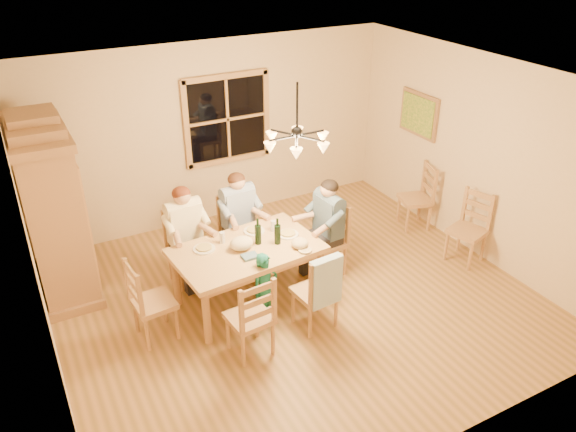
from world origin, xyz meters
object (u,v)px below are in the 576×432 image
chair_near_left (250,329)px  chair_near_right (315,303)px  wine_bottle_b (277,231)px  dining_table (247,256)px  chair_end_left (155,314)px  adult_slate_man (327,216)px  chair_spare_front (466,241)px  chair_far_left (188,261)px  adult_woman (185,224)px  child (265,289)px  chandelier (297,140)px  chair_spare_back (414,208)px  adult_plaid_man (238,208)px  chair_far_right (240,244)px  wine_bottle_a (258,231)px  armoire (54,213)px  chair_end_right (326,252)px

chair_near_left → chair_near_right: size_ratio=1.00×
wine_bottle_b → dining_table: bearing=168.9°
chair_end_left → adult_slate_man: (2.33, 0.20, 0.54)m
chair_spare_front → chair_far_left: bearing=52.6°
adult_woman → child: size_ratio=0.96×
chandelier → chair_spare_back: bearing=17.5°
chair_far_left → adult_plaid_man: size_ratio=1.13×
adult_plaid_man → chair_spare_front: size_ratio=0.88×
chair_far_right → chandelier: bearing=99.6°
wine_bottle_a → chandelier: bearing=-35.9°
chair_far_left → adult_woman: 0.54m
chandelier → wine_bottle_a: (-0.37, 0.26, -1.15)m
adult_slate_man → wine_bottle_b: size_ratio=2.65×
chandelier → chair_near_right: chandelier is taller
adult_plaid_man → chair_spare_back: (2.72, -0.28, -0.54)m
chandelier → chair_end_left: chandelier is taller
wine_bottle_b → chair_spare_front: 2.72m
chair_far_left → wine_bottle_b: wine_bottle_b is taller
chair_near_right → wine_bottle_a: (-0.32, 0.79, 0.62)m
armoire → chandelier: bearing=-33.5°
armoire → chair_spare_front: armoire is taller
chair_near_right → wine_bottle_b: 0.93m
chair_near_right → chair_end_left: (-1.66, 0.66, 0.00)m
adult_slate_man → wine_bottle_a: (-1.00, -0.07, 0.08)m
chair_spare_front → chair_spare_back: 1.08m
child → chair_near_right: bearing=-43.5°
armoire → adult_woman: bearing=-23.5°
dining_table → wine_bottle_b: (0.37, -0.07, 0.27)m
adult_slate_man → chair_far_right: bearing=46.6°
dining_table → chair_near_left: (-0.35, -0.83, -0.35)m
adult_woman → wine_bottle_a: (0.65, -0.73, 0.08)m
chandelier → dining_table: (-0.53, 0.23, -1.42)m
dining_table → chair_spare_back: bearing=10.2°
wine_bottle_b → chair_spare_front: wine_bottle_b is taller
chair_end_left → adult_slate_man: size_ratio=1.13×
adult_slate_man → wine_bottle_b: bearing=97.3°
adult_plaid_man → chair_near_right: bearing=93.4°
chair_near_left → adult_plaid_man: (0.61, 1.65, 0.54)m
chandelier → adult_plaid_man: chandelier is taller
chair_end_left → adult_woman: 1.22m
dining_table → wine_bottle_b: 0.46m
chair_near_left → chair_near_right: same height
dining_table → adult_woman: 0.92m
chandelier → adult_slate_man: (0.64, 0.33, -1.24)m
chair_end_right → wine_bottle_a: size_ratio=3.00×
wine_bottle_b → chair_end_right: bearing=12.2°
adult_plaid_man → adult_slate_man: (0.91, -0.72, 0.00)m
adult_woman → adult_plaid_man: size_ratio=1.00×
adult_woman → wine_bottle_b: 1.20m
dining_table → adult_woman: size_ratio=2.02×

